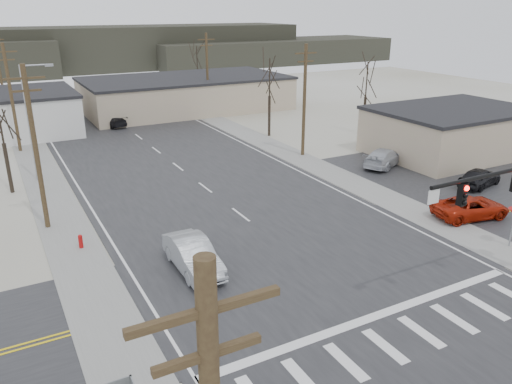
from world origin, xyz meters
TOP-DOWN VIEW (x-y plane):
  - ground at (0.00, 0.00)m, footprint 140.00×140.00m
  - main_road at (0.00, 15.00)m, footprint 18.00×110.00m
  - cross_road at (0.00, 0.00)m, footprint 90.00×10.00m
  - parking_lot at (20.00, 6.00)m, footprint 18.00×20.00m
  - sidewalk_left at (-10.60, 20.00)m, footprint 3.00×90.00m
  - sidewalk_right at (10.60, 20.00)m, footprint 3.00×90.00m
  - fire_hydrant at (-10.20, 8.00)m, footprint 0.24×0.24m
  - building_right_far at (10.00, 44.00)m, footprint 26.30×14.30m
  - building_lot at (24.00, 12.00)m, footprint 14.30×10.30m
  - upole_left_b at (-11.50, 12.00)m, footprint 2.20×0.30m
  - upole_left_c at (-11.50, 32.00)m, footprint 2.20×0.30m
  - upole_left_d at (-11.50, 52.00)m, footprint 2.20×0.30m
  - upole_right_a at (11.50, 18.00)m, footprint 2.20×0.30m
  - upole_right_b at (11.50, 40.00)m, footprint 2.20×0.30m
  - streetlight_main at (-10.80, 22.00)m, footprint 2.40×0.25m
  - tree_left_near at (-13.00, 20.00)m, footprint 3.30×3.30m
  - tree_right_mid at (12.50, 26.00)m, footprint 3.74×3.74m
  - tree_right_far at (15.00, 52.00)m, footprint 3.52×3.52m
  - tree_lot at (22.00, 22.00)m, footprint 3.52×3.52m
  - hill_center at (15.00, 96.00)m, footprint 80.00×18.00m
  - hill_right at (50.00, 90.00)m, footprint 60.00×18.00m
  - sedan_crossing at (-5.48, 2.63)m, footprint 1.77×5.03m
  - car_far_a at (-1.31, 38.37)m, footprint 3.09×4.98m
  - car_far_b at (-6.29, 59.38)m, footprint 1.94×4.03m
  - car_parked_red at (12.98, 0.49)m, footprint 5.43×3.28m
  - car_parked_dark_a at (18.58, 4.30)m, footprint 4.54×2.59m
  - car_parked_dark_b at (22.03, 10.20)m, footprint 4.80×3.17m
  - car_parked_silver at (15.78, 11.77)m, footprint 5.64×4.18m

SIDE VIEW (x-z plane):
  - ground at x=0.00m, z-range 0.00..0.00m
  - parking_lot at x=20.00m, z-range 0.00..0.03m
  - cross_road at x=0.00m, z-range 0.00..0.04m
  - main_road at x=0.00m, z-range 0.00..0.05m
  - sidewalk_left at x=-10.60m, z-range 0.00..0.06m
  - sidewalk_right at x=10.60m, z-range 0.00..0.06m
  - fire_hydrant at x=-10.20m, z-range 0.02..0.89m
  - car_far_b at x=-6.29m, z-range 0.05..1.37m
  - car_far_a at x=-1.31m, z-range 0.05..1.39m
  - car_parked_red at x=12.98m, z-range 0.03..1.44m
  - car_parked_dark_a at x=18.58m, z-range 0.03..1.49m
  - car_parked_dark_b at x=22.03m, z-range 0.03..1.53m
  - car_parked_silver at x=15.78m, z-range 0.03..1.55m
  - sedan_crossing at x=-5.48m, z-range 0.05..1.70m
  - building_right_far at x=10.00m, z-range 0.00..4.30m
  - building_lot at x=24.00m, z-range 0.01..4.31m
  - hill_right at x=50.00m, z-range 0.00..5.50m
  - hill_center at x=15.00m, z-range 0.00..9.00m
  - streetlight_main at x=-10.80m, z-range 0.59..9.59m
  - upole_left_b at x=-11.50m, z-range 0.22..10.22m
  - upole_left_c at x=-11.50m, z-range 0.22..10.22m
  - upole_left_d at x=-11.50m, z-range 0.22..10.22m
  - upole_right_a at x=11.50m, z-range 0.22..10.22m
  - upole_right_b at x=11.50m, z-range 0.22..10.22m
  - tree_left_near at x=-13.00m, z-range 1.55..8.90m
  - tree_right_far at x=15.00m, z-range 1.66..9.50m
  - tree_lot at x=22.00m, z-range 1.66..9.50m
  - tree_right_mid at x=12.50m, z-range 1.77..10.10m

